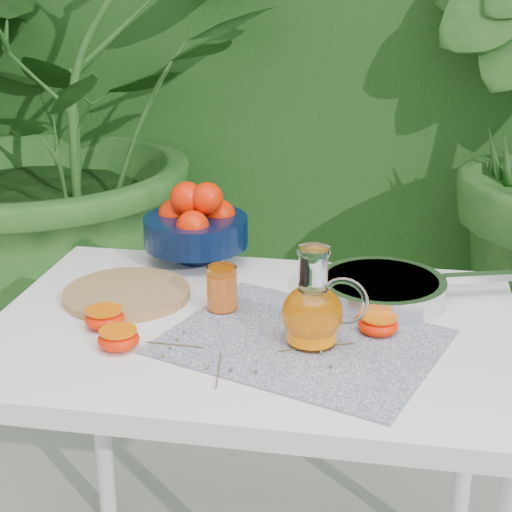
% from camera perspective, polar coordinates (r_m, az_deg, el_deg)
% --- Properties ---
extents(hedge_backdrop, '(8.00, 1.65, 2.50)m').
position_cam_1_polar(hedge_backdrop, '(3.31, 7.90, 16.98)').
color(hedge_backdrop, '#154714').
rests_on(hedge_backdrop, ground).
extents(potted_plant_left, '(2.56, 2.56, 1.81)m').
position_cam_1_polar(potted_plant_left, '(2.78, -15.19, 9.78)').
color(potted_plant_left, '#1F571D').
rests_on(potted_plant_left, ground).
extents(white_table, '(1.00, 0.70, 0.75)m').
position_cam_1_polar(white_table, '(1.53, -0.13, -7.70)').
color(white_table, white).
rests_on(white_table, ground).
extents(placemat, '(0.56, 0.50, 0.00)m').
position_cam_1_polar(placemat, '(1.42, 3.37, -6.23)').
color(placemat, '#0C1446').
rests_on(placemat, white_table).
extents(cutting_board, '(0.32, 0.32, 0.02)m').
position_cam_1_polar(cutting_board, '(1.62, -9.38, -2.72)').
color(cutting_board, '#AC854D').
rests_on(cutting_board, white_table).
extents(fruit_bowl, '(0.27, 0.27, 0.19)m').
position_cam_1_polar(fruit_bowl, '(1.78, -4.38, 2.31)').
color(fruit_bowl, black).
rests_on(fruit_bowl, white_table).
extents(juice_pitcher, '(0.16, 0.13, 0.18)m').
position_cam_1_polar(juice_pitcher, '(1.39, 4.19, -4.01)').
color(juice_pitcher, white).
rests_on(juice_pitcher, white_table).
extents(juice_tumbler, '(0.06, 0.06, 0.09)m').
position_cam_1_polar(juice_tumbler, '(1.53, -2.49, -2.43)').
color(juice_tumbler, white).
rests_on(juice_tumbler, white_table).
extents(saute_pan, '(0.48, 0.32, 0.05)m').
position_cam_1_polar(saute_pan, '(1.60, 9.24, -2.34)').
color(saute_pan, silver).
rests_on(saute_pan, white_table).
extents(orange_halves, '(0.61, 0.24, 0.04)m').
position_cam_1_polar(orange_halves, '(1.44, -4.04, -5.16)').
color(orange_halves, '#FD2702').
rests_on(orange_halves, white_table).
extents(thyme_sprigs, '(0.37, 0.24, 0.01)m').
position_cam_1_polar(thyme_sprigs, '(1.37, -1.18, -7.04)').
color(thyme_sprigs, brown).
rests_on(thyme_sprigs, white_table).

